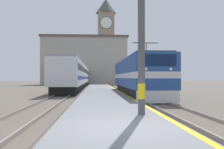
% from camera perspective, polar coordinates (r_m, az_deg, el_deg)
% --- Properties ---
extents(ground_plane, '(200.00, 200.00, 0.00)m').
position_cam_1_polar(ground_plane, '(37.69, -2.59, -3.32)').
color(ground_plane, '#60564C').
extents(platform, '(3.91, 140.00, 0.30)m').
position_cam_1_polar(platform, '(32.69, -2.43, -3.46)').
color(platform, slate).
rests_on(platform, ground).
extents(rail_track_near, '(2.83, 140.00, 0.16)m').
position_cam_1_polar(rail_track_near, '(32.93, 3.31, -3.65)').
color(rail_track_near, '#60564C').
rests_on(rail_track_near, ground).
extents(rail_track_far, '(2.83, 140.00, 0.16)m').
position_cam_1_polar(rail_track_far, '(32.83, -8.93, -3.65)').
color(rail_track_far, '#60564C').
rests_on(rail_track_far, ground).
extents(locomotive_train, '(2.92, 17.47, 4.53)m').
position_cam_1_polar(locomotive_train, '(25.28, 5.42, -0.46)').
color(locomotive_train, black).
rests_on(locomotive_train, ground).
extents(passenger_train, '(2.92, 39.55, 3.81)m').
position_cam_1_polar(passenger_train, '(43.09, -7.67, -0.25)').
color(passenger_train, black).
rests_on(passenger_train, ground).
extents(catenary_mast, '(2.51, 0.30, 8.28)m').
position_cam_1_polar(catenary_mast, '(10.54, 6.80, 13.98)').
color(catenary_mast, '#4C4C51').
rests_on(catenary_mast, platform).
extents(clock_tower, '(5.94, 5.94, 25.14)m').
position_cam_1_polar(clock_tower, '(78.21, -1.34, 7.95)').
color(clock_tower, gray).
rests_on(clock_tower, ground).
extents(station_building, '(21.59, 8.00, 12.16)m').
position_cam_1_polar(station_building, '(67.19, -5.95, 3.04)').
color(station_building, '#A8A399').
rests_on(station_building, ground).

